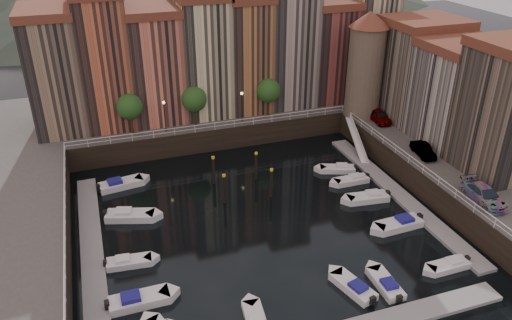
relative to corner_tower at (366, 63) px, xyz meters
name	(u,v)px	position (x,y,z in m)	size (l,w,h in m)	color
ground	(256,216)	(-20.00, -14.50, -10.19)	(200.00, 200.00, 0.00)	black
quay_far	(198,113)	(-20.00, 11.50, -8.69)	(80.00, 20.00, 3.00)	black
quay_right	(493,170)	(8.00, -16.50, -8.69)	(20.00, 36.00, 3.00)	black
dock_left	(92,253)	(-36.20, -15.50, -10.02)	(2.00, 28.00, 0.35)	gray
dock_right	(397,193)	(-3.80, -15.50, -10.02)	(2.00, 28.00, 0.35)	gray
far_terrace	(222,51)	(-16.69, 9.00, 0.76)	(48.70, 10.30, 17.50)	#856D55
right_terrace	(462,88)	(6.50, -10.70, -0.64)	(9.30, 24.30, 14.00)	#7C6E5D
corner_tower	(366,63)	(0.00, 0.00, 0.00)	(5.20, 5.20, 13.80)	#6B5B4C
promenade_trees	(199,99)	(-21.33, 3.70, -3.61)	(21.20, 3.20, 5.20)	black
street_lamps	(204,106)	(-21.00, 2.70, -4.30)	(10.36, 0.36, 4.18)	black
railings	(241,163)	(-20.00, -9.62, -6.41)	(36.08, 34.04, 0.52)	white
gangway	(357,138)	(-2.90, -4.50, -8.28)	(2.78, 8.32, 3.73)	white
mooring_pilings	(241,177)	(-19.80, -9.00, -8.54)	(5.54, 5.17, 3.78)	black
boat_left_1	(138,300)	(-32.99, -23.32, -9.80)	(5.09, 1.89, 1.17)	silver
boat_left_2	(128,262)	(-33.22, -18.10, -9.87)	(4.25, 1.89, 0.96)	silver
boat_left_3	(129,216)	(-32.34, -10.73, -9.80)	(5.26, 3.24, 1.18)	silver
boat_left_4	(120,184)	(-32.61, -3.95, -9.80)	(5.24, 2.58, 1.18)	silver
boat_right_0	(449,265)	(-6.50, -27.72, -9.88)	(4.11, 1.55, 0.94)	silver
boat_right_1	(400,224)	(-7.10, -20.92, -9.80)	(5.12, 2.06, 1.17)	silver
boat_right_2	(369,197)	(-7.44, -15.51, -9.83)	(4.85, 2.24, 1.09)	silver
boat_right_3	(352,180)	(-7.28, -11.49, -9.87)	(4.25, 1.57, 0.98)	silver
boat_right_4	(338,169)	(-7.51, -8.56, -9.86)	(4.42, 2.88, 1.00)	silver
boat_near_2	(354,287)	(-15.84, -27.52, -9.84)	(2.73, 4.63, 1.04)	silver
boat_near_3	(386,284)	(-13.11, -28.05, -9.86)	(1.70, 4.38, 1.00)	silver
car_a	(379,117)	(0.95, -3.02, -6.42)	(1.83, 4.54, 1.55)	gray
car_b	(423,151)	(0.47, -13.29, -6.53)	(1.42, 4.06, 1.34)	gray
car_c	(484,195)	(0.03, -23.49, -6.42)	(2.18, 5.35, 1.55)	gray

